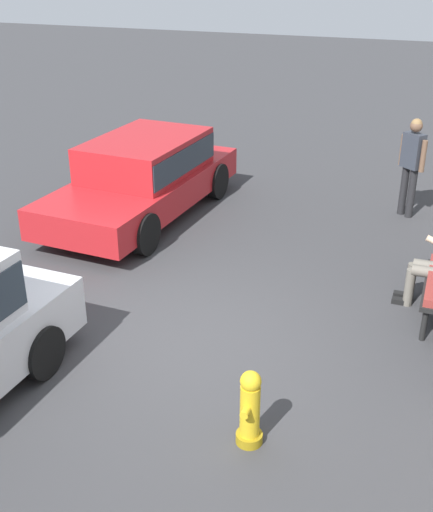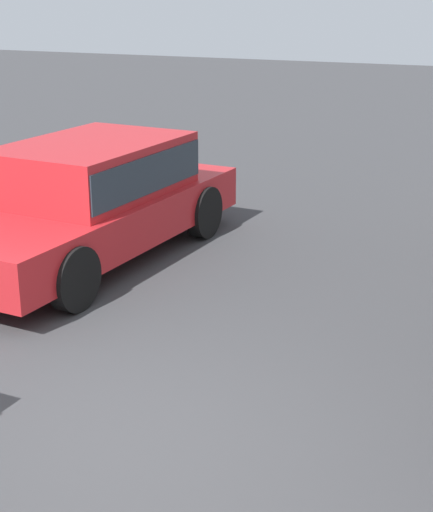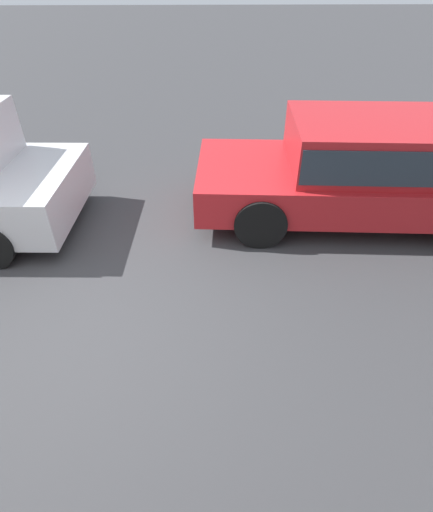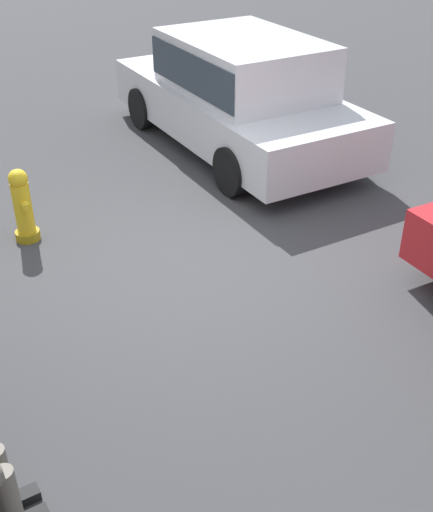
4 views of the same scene
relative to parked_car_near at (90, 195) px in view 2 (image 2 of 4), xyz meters
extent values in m
plane|color=#38383A|center=(3.54, 2.34, -0.76)|extent=(60.00, 60.00, 0.00)
cube|color=red|center=(0.08, 0.00, -0.26)|extent=(4.48, 2.00, 0.50)
cube|color=red|center=(-0.09, 0.01, 0.30)|extent=(2.37, 1.67, 0.62)
cube|color=#28333D|center=(-0.09, 0.01, 0.30)|extent=(2.32, 1.70, 0.43)
cylinder|color=black|center=(1.49, 0.75, -0.42)|extent=(0.68, 0.22, 0.67)
cylinder|color=black|center=(-1.23, 0.91, -0.42)|extent=(0.68, 0.22, 0.67)
cylinder|color=black|center=(-1.32, -0.76, -0.42)|extent=(0.68, 0.22, 0.67)
camera|label=1|loc=(9.52, 4.94, 3.52)|focal=45.00mm
camera|label=2|loc=(7.51, 4.94, 2.28)|focal=55.00mm
camera|label=3|loc=(2.14, 4.94, 2.30)|focal=28.00mm
camera|label=4|loc=(-1.21, 4.94, 2.71)|focal=45.00mm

